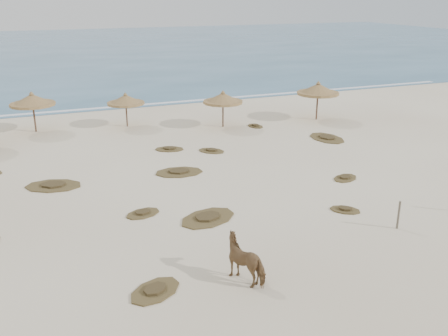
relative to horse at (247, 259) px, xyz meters
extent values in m
plane|color=beige|center=(0.88, 3.58, -0.79)|extent=(160.00, 160.00, 0.00)
cube|color=#255270|center=(0.88, 78.58, -0.79)|extent=(200.00, 100.00, 0.01)
cube|color=silver|center=(0.88, 29.58, -0.79)|extent=(70.00, 0.60, 0.01)
cylinder|color=brown|center=(-6.20, 23.56, 0.31)|extent=(0.13, 0.13, 2.20)
cylinder|color=#9B7E46|center=(-6.20, 23.56, 1.22)|extent=(3.87, 3.87, 0.19)
cone|color=#9B7E46|center=(-6.20, 23.56, 1.57)|extent=(3.74, 3.74, 0.79)
cone|color=#9B7E46|center=(-6.20, 23.56, 2.04)|extent=(0.38, 0.38, 0.23)
cylinder|color=brown|center=(0.24, 22.61, 0.18)|extent=(0.11, 0.11, 1.93)
cylinder|color=#9B7E46|center=(0.24, 22.61, 0.97)|extent=(3.58, 3.58, 0.17)
cone|color=#9B7E46|center=(0.24, 22.61, 1.28)|extent=(3.46, 3.46, 0.69)
cone|color=#9B7E46|center=(0.24, 22.61, 1.69)|extent=(0.33, 0.33, 0.20)
cylinder|color=brown|center=(6.91, 19.88, 0.24)|extent=(0.12, 0.12, 2.06)
cylinder|color=#9B7E46|center=(6.91, 19.88, 1.09)|extent=(3.02, 3.02, 0.18)
cone|color=#9B7E46|center=(6.91, 19.88, 1.41)|extent=(2.92, 2.92, 0.73)
cone|color=#9B7E46|center=(6.91, 19.88, 1.86)|extent=(0.35, 0.35, 0.22)
cylinder|color=brown|center=(14.63, 19.25, 0.35)|extent=(0.13, 0.13, 2.29)
cylinder|color=#9B7E46|center=(14.63, 19.25, 1.30)|extent=(4.31, 4.31, 0.20)
cone|color=#9B7E46|center=(14.63, 19.25, 1.66)|extent=(4.17, 4.17, 0.82)
cone|color=#9B7E46|center=(14.63, 19.25, 2.15)|extent=(0.39, 0.39, 0.24)
imported|color=olive|center=(0.00, 0.00, 0.00)|extent=(1.63, 2.05, 1.58)
cylinder|color=#605848|center=(7.62, 1.26, -0.16)|extent=(0.11, 0.11, 1.26)
camera|label=1|loc=(-6.37, -13.94, 8.81)|focal=40.00mm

